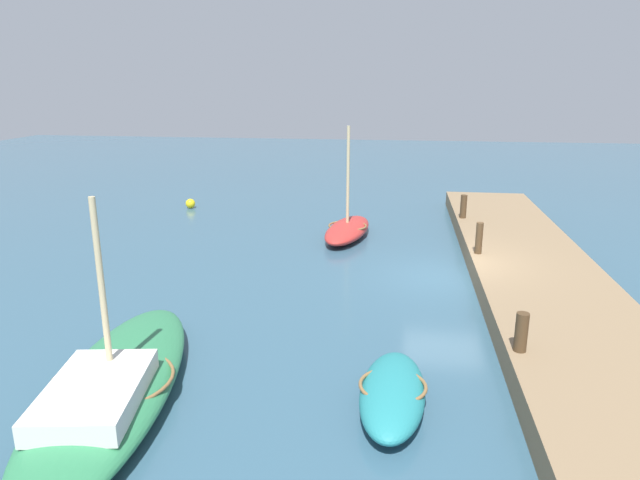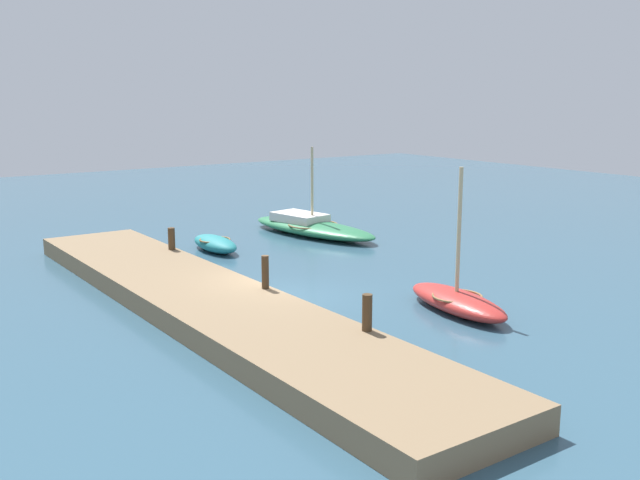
# 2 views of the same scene
# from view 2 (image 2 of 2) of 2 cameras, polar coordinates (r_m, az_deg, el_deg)

# --- Properties ---
(ground_plane) EXTENTS (84.00, 84.00, 0.00)m
(ground_plane) POSITION_cam_2_polar(r_m,az_deg,el_deg) (23.39, -3.04, -4.61)
(ground_plane) COLOR #33566B
(dock_platform) EXTENTS (22.36, 3.71, 0.65)m
(dock_platform) POSITION_cam_2_polar(r_m,az_deg,el_deg) (22.08, -8.80, -4.84)
(dock_platform) COLOR #846B4C
(dock_platform) RESTS_ON ground_plane
(sailboat_green) EXTENTS (7.77, 3.46, 4.09)m
(sailboat_green) POSITION_cam_2_polar(r_m,az_deg,el_deg) (33.79, -0.70, 1.07)
(sailboat_green) COLOR #2D7A4C
(sailboat_green) RESTS_ON ground_plane
(rowboat_red) EXTENTS (4.39, 2.07, 4.37)m
(rowboat_red) POSITION_cam_2_polar(r_m,az_deg,el_deg) (22.26, 10.74, -4.70)
(rowboat_red) COLOR #B72D28
(rowboat_red) RESTS_ON ground_plane
(dinghy_teal) EXTENTS (3.24, 1.35, 0.63)m
(dinghy_teal) POSITION_cam_2_polar(r_m,az_deg,el_deg) (30.58, -8.26, -0.27)
(dinghy_teal) COLOR teal
(dinghy_teal) RESTS_ON ground_plane
(mooring_post_west) EXTENTS (0.26, 0.26, 0.84)m
(mooring_post_west) POSITION_cam_2_polar(r_m,az_deg,el_deg) (28.05, -11.60, 0.10)
(mooring_post_west) COLOR #47331E
(mooring_post_west) RESTS_ON dock_platform
(mooring_post_mid_west) EXTENTS (0.22, 0.22, 1.02)m
(mooring_post_mid_west) POSITION_cam_2_polar(r_m,az_deg,el_deg) (22.02, -4.33, -2.53)
(mooring_post_mid_west) COLOR #47331E
(mooring_post_mid_west) RESTS_ON dock_platform
(mooring_post_mid_east) EXTENTS (0.26, 0.26, 0.94)m
(mooring_post_mid_east) POSITION_cam_2_polar(r_m,az_deg,el_deg) (18.14, 3.73, -5.72)
(mooring_post_mid_east) COLOR #47331E
(mooring_post_mid_east) RESTS_ON dock_platform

